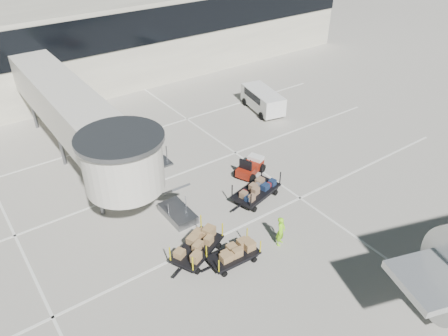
% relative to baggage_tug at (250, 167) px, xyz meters
% --- Properties ---
extents(ground, '(140.00, 140.00, 0.00)m').
position_rel_baggage_tug_xyz_m(ground, '(-5.14, -6.11, -0.54)').
color(ground, '#BBB5A7').
rests_on(ground, ground).
extents(lane_markings, '(40.00, 30.00, 0.02)m').
position_rel_baggage_tug_xyz_m(lane_markings, '(-5.81, 3.22, -0.53)').
color(lane_markings, white).
rests_on(lane_markings, ground).
extents(terminal, '(64.00, 12.11, 15.20)m').
position_rel_baggage_tug_xyz_m(terminal, '(-5.49, 23.83, 3.56)').
color(terminal, beige).
rests_on(terminal, ground).
extents(jet_bridge, '(5.70, 20.40, 6.03)m').
position_rel_baggage_tug_xyz_m(jet_bridge, '(-9.11, 6.15, 3.74)').
color(jet_bridge, silver).
rests_on(jet_bridge, ground).
extents(baggage_tug, '(2.52, 2.14, 1.49)m').
position_rel_baggage_tug_xyz_m(baggage_tug, '(0.00, 0.00, 0.00)').
color(baggage_tug, maroon).
rests_on(baggage_tug, ground).
extents(suitcase_cart, '(4.12, 2.38, 1.58)m').
position_rel_baggage_tug_xyz_m(suitcase_cart, '(-1.48, -2.44, 0.02)').
color(suitcase_cart, black).
rests_on(suitcase_cart, ground).
extents(box_cart_near, '(3.39, 1.49, 1.32)m').
position_rel_baggage_tug_xyz_m(box_cart_near, '(-6.11, -6.14, -0.01)').
color(box_cart_near, black).
rests_on(box_cart_near, ground).
extents(box_cart_far, '(3.85, 2.72, 1.51)m').
position_rel_baggage_tug_xyz_m(box_cart_far, '(-7.41, -4.61, 0.06)').
color(box_cart_far, black).
rests_on(box_cart_far, ground).
extents(ground_worker, '(0.80, 0.69, 1.85)m').
position_rel_baggage_tug_xyz_m(ground_worker, '(-3.07, -6.56, 0.38)').
color(ground_worker, '#7FDB17').
rests_on(ground_worker, ground).
extents(minivan, '(2.88, 5.15, 1.84)m').
position_rel_baggage_tug_xyz_m(minivan, '(7.36, 7.60, 0.56)').
color(minivan, white).
rests_on(minivan, ground).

